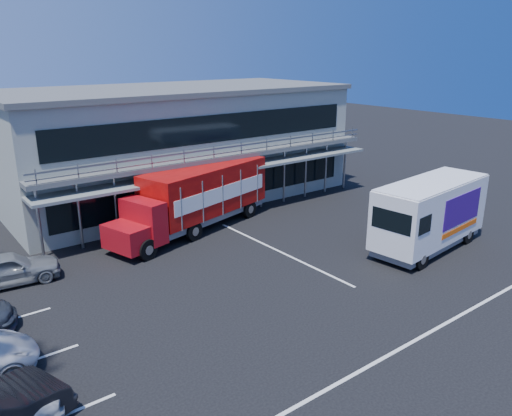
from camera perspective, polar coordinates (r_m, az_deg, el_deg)
ground at (r=21.67m, az=3.71°, el=-8.60°), size 120.00×120.00×0.00m
building at (r=34.03m, az=-9.08°, el=7.38°), size 22.40×12.00×7.30m
red_truck at (r=27.60m, az=-6.76°, el=1.37°), size 10.56×5.05×3.47m
white_van at (r=26.13m, az=19.25°, el=-0.59°), size 7.33×3.15×3.48m
parked_car_e at (r=23.73m, az=-26.52°, el=-6.26°), size 4.32×2.10×1.42m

